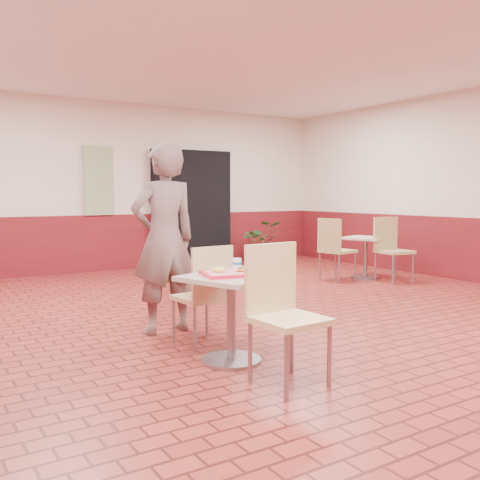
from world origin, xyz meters
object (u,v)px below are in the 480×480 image
serving_tray (231,274)px  potted_plant (261,242)px  chair_main_front (282,306)px  second_table (366,250)px  customer (164,239)px  paper_cup (237,264)px  main_table (231,304)px  chair_second_front (391,246)px  chair_second_left (334,246)px  ring_donut (218,270)px  chair_main_back (206,290)px  long_john_donut (243,269)px

serving_tray → potted_plant: (3.72, 5.00, -0.31)m
chair_main_front → second_table: size_ratio=1.51×
customer → paper_cup: 1.08m
main_table → chair_second_front: bearing=26.7°
second_table → chair_second_left: size_ratio=0.68×
serving_tray → chair_second_left: chair_second_left is taller
chair_main_front → ring_donut: size_ratio=8.92×
ring_donut → chair_second_front: chair_second_front is taller
ring_donut → chair_second_front: size_ratio=0.11×
second_table → potted_plant: 2.46m
chair_main_back → potted_plant: bearing=-134.1°
chair_main_front → customer: size_ratio=0.54×
serving_tray → ring_donut: (-0.09, 0.05, 0.03)m
chair_main_back → ring_donut: (-0.12, -0.44, 0.25)m
ring_donut → long_john_donut: long_john_donut is taller
potted_plant → chair_main_back: bearing=-129.3°
chair_main_back → chair_second_left: size_ratio=0.93×
chair_main_back → ring_donut: size_ratio=8.09×
main_table → chair_main_back: (0.03, 0.50, 0.03)m
chair_main_front → potted_plant: (3.66, 5.60, -0.14)m
chair_second_front → paper_cup: bearing=-147.4°
chair_main_front → serving_tray: 0.63m
chair_main_front → long_john_donut: bearing=82.4°
long_john_donut → potted_plant: (3.62, 5.02, -0.34)m
chair_second_left → potted_plant: chair_second_left is taller
main_table → second_table: (4.14, 2.58, -0.03)m
chair_main_back → serving_tray: (-0.03, -0.50, 0.22)m
potted_plant → ring_donut: bearing=-127.6°
serving_tray → chair_second_front: bearing=26.7°
main_table → chair_second_left: size_ratio=0.72×
long_john_donut → second_table: bearing=32.8°
serving_tray → paper_cup: 0.17m
chair_main_back → second_table: 4.60m
main_table → chair_second_front: (4.22, 2.12, 0.08)m
chair_main_back → ring_donut: bearing=69.9°
chair_main_back → second_table: size_ratio=1.37×
customer → serving_tray: (0.07, -1.15, -0.20)m
second_table → long_john_donut: bearing=-147.2°
long_john_donut → paper_cup: paper_cup is taller
long_john_donut → customer: bearing=98.3°
second_table → chair_second_left: (-0.65, 0.04, 0.10)m
main_table → chair_main_back: bearing=86.2°
paper_cup → chair_main_back: bearing=101.8°
main_table → ring_donut: ring_donut is taller
chair_second_left → potted_plant: bearing=-13.6°
customer → ring_donut: 1.11m
serving_tray → paper_cup: bearing=40.1°
paper_cup → potted_plant: potted_plant is taller
paper_cup → potted_plant: bearing=53.7°
chair_main_front → chair_main_back: chair_main_front is taller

